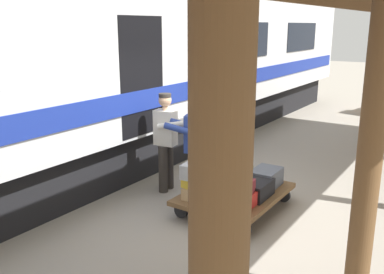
{
  "coord_description": "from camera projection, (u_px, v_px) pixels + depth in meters",
  "views": [
    {
      "loc": [
        -2.79,
        5.57,
        2.79
      ],
      "look_at": [
        0.7,
        0.34,
        1.15
      ],
      "focal_mm": 40.01,
      "sensor_mm": 36.0,
      "label": 1
    }
  ],
  "objects": [
    {
      "name": "ground_plane",
      "position": [
        241.0,
        210.0,
        6.68
      ],
      "size": [
        60.0,
        60.0,
        0.0
      ],
      "primitive_type": "plane",
      "color": "gray"
    },
    {
      "name": "train_car",
      "position": [
        81.0,
        66.0,
        8.0
      ],
      "size": [
        3.02,
        21.95,
        4.0
      ],
      "color": "silver",
      "rests_on": "ground_plane"
    },
    {
      "name": "luggage_cart",
      "position": [
        235.0,
        194.0,
        6.64
      ],
      "size": [
        1.31,
        1.77,
        0.29
      ],
      "color": "brown",
      "rests_on": "ground_plane"
    },
    {
      "name": "suitcase_tan_vintage",
      "position": [
        202.0,
        192.0,
        6.38
      ],
      "size": [
        0.48,
        0.51,
        0.18
      ],
      "primitive_type": "cube",
      "rotation": [
        0.0,
        0.0,
        0.07
      ],
      "color": "tan",
      "rests_on": "luggage_cart"
    },
    {
      "name": "suitcase_black_hardshell",
      "position": [
        252.0,
        188.0,
        6.44
      ],
      "size": [
        0.51,
        0.57,
        0.25
      ],
      "primitive_type": "cube",
      "rotation": [
        0.0,
        0.0,
        0.01
      ],
      "color": "black",
      "rests_on": "luggage_cart"
    },
    {
      "name": "suitcase_slate_roller",
      "position": [
        266.0,
        178.0,
        6.83
      ],
      "size": [
        0.4,
        0.55,
        0.28
      ],
      "primitive_type": "cube",
      "rotation": [
        0.0,
        0.0,
        0.02
      ],
      "color": "#4C515B",
      "rests_on": "luggage_cart"
    },
    {
      "name": "suitcase_brown_leather",
      "position": [
        219.0,
        182.0,
        6.77
      ],
      "size": [
        0.51,
        0.57,
        0.19
      ],
      "primitive_type": "cube",
      "rotation": [
        0.0,
        0.0,
        -0.06
      ],
      "color": "brown",
      "rests_on": "luggage_cart"
    },
    {
      "name": "suitcase_red_plastic",
      "position": [
        237.0,
        200.0,
        6.06
      ],
      "size": [
        0.44,
        0.57,
        0.21
      ],
      "primitive_type": "cube",
      "rotation": [
        0.0,
        0.0,
        -0.03
      ],
      "color": "#AD231E",
      "rests_on": "luggage_cart"
    },
    {
      "name": "suitcase_olive_duffel",
      "position": [
        233.0,
        173.0,
        7.16
      ],
      "size": [
        0.53,
        0.55,
        0.22
      ],
      "primitive_type": "cube",
      "rotation": [
        0.0,
        0.0,
        -0.12
      ],
      "color": "brown",
      "rests_on": "luggage_cart"
    },
    {
      "name": "suitcase_yellow_case",
      "position": [
        201.0,
        181.0,
        6.37
      ],
      "size": [
        0.43,
        0.55,
        0.15
      ],
      "primitive_type": "cube",
      "rotation": [
        0.0,
        0.0,
        -0.14
      ],
      "color": "gold",
      "rests_on": "suitcase_tan_vintage"
    },
    {
      "name": "suitcase_gray_aluminum",
      "position": [
        198.0,
        170.0,
        6.32
      ],
      "size": [
        0.42,
        0.53,
        0.22
      ],
      "primitive_type": "cube",
      "rotation": [
        0.0,
        0.0,
        0.12
      ],
      "color": "#9EA0A5",
      "rests_on": "suitcase_yellow_case"
    },
    {
      "name": "suitcase_maroon_trunk",
      "position": [
        239.0,
        187.0,
        6.01
      ],
      "size": [
        0.43,
        0.44,
        0.18
      ],
      "primitive_type": "cube",
      "rotation": [
        0.0,
        0.0,
        0.15
      ],
      "color": "maroon",
      "rests_on": "suitcase_red_plastic"
    },
    {
      "name": "suitcase_navy_fabric",
      "position": [
        231.0,
        160.0,
        7.08
      ],
      "size": [
        0.44,
        0.6,
        0.23
      ],
      "primitive_type": "cube",
      "rotation": [
        0.0,
        0.0,
        -0.12
      ],
      "color": "navy",
      "rests_on": "suitcase_olive_duffel"
    },
    {
      "name": "porter_in_overalls",
      "position": [
        195.0,
        146.0,
        6.84
      ],
      "size": [
        0.73,
        0.57,
        1.7
      ],
      "color": "navy",
      "rests_on": "ground_plane"
    },
    {
      "name": "porter_by_door",
      "position": [
        167.0,
        139.0,
        7.26
      ],
      "size": [
        0.7,
        0.48,
        1.7
      ],
      "color": "#332D28",
      "rests_on": "ground_plane"
    }
  ]
}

